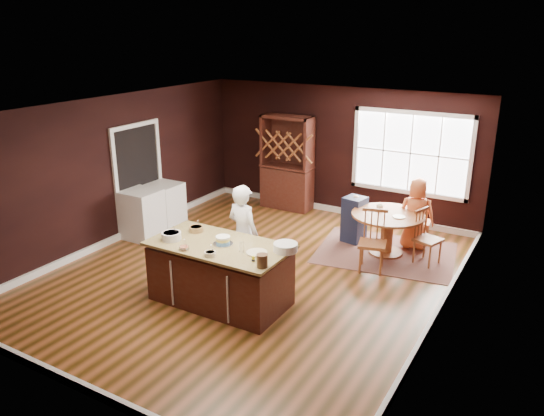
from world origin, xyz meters
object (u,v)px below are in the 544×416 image
at_px(seated_woman, 416,214).
at_px(toddler, 356,199).
at_px(chair_north, 420,220).
at_px(layer_cake, 223,240).
at_px(dining_table, 388,225).
at_px(chair_south, 372,241).
at_px(baker, 243,234).
at_px(high_chair, 354,219).
at_px(hutch, 287,163).
at_px(washer, 142,214).
at_px(kitchen_island, 220,274).
at_px(chair_east, 428,237).
at_px(dryer, 165,206).

relative_size(seated_woman, toddler, 5.07).
bearing_deg(chair_north, layer_cake, 56.93).
distance_m(dining_table, chair_south, 0.80).
xyz_separation_m(dining_table, baker, (-1.60, -2.18, 0.27)).
bearing_deg(high_chair, chair_south, -45.14).
bearing_deg(hutch, high_chair, -28.44).
height_order(dining_table, washer, washer).
bearing_deg(chair_north, toddler, 15.42).
relative_size(kitchen_island, washer, 2.16).
relative_size(baker, seated_woman, 1.21).
relative_size(kitchen_island, baker, 1.27).
height_order(hutch, washer, hutch).
xyz_separation_m(kitchen_island, washer, (-2.74, 1.30, 0.03)).
bearing_deg(baker, chair_south, -128.96).
bearing_deg(chair_east, seated_woman, 53.06).
relative_size(kitchen_island, high_chair, 2.23).
distance_m(high_chair, toddler, 0.38).
distance_m(high_chair, hutch, 2.38).
relative_size(baker, toddler, 6.15).
relative_size(seated_woman, washer, 1.41).
xyz_separation_m(dining_table, chair_south, (0.01, -0.80, -0.01)).
distance_m(dining_table, hutch, 3.09).
relative_size(dining_table, hutch, 0.62).
bearing_deg(seated_woman, chair_north, -103.87).
bearing_deg(chair_east, kitchen_island, 160.10).
bearing_deg(seated_woman, high_chair, 1.11).
bearing_deg(chair_south, high_chair, 110.74).
distance_m(baker, washer, 2.75).
bearing_deg(chair_east, dryer, 118.96).
xyz_separation_m(toddler, dryer, (-3.52, -1.32, -0.36)).
xyz_separation_m(toddler, washer, (-3.52, -1.96, -0.34)).
distance_m(layer_cake, washer, 3.11).
bearing_deg(high_chair, chair_east, -2.01).
relative_size(seated_woman, hutch, 0.64).
distance_m(chair_north, toddler, 1.25).
relative_size(dining_table, toddler, 4.91).
bearing_deg(hutch, seated_woman, -15.09).
bearing_deg(chair_east, toddler, 93.12).
distance_m(baker, high_chair, 2.59).
bearing_deg(dryer, washer, -90.00).
height_order(kitchen_island, high_chair, kitchen_island).
relative_size(kitchen_island, dining_table, 1.59).
distance_m(chair_east, dryer, 5.09).
bearing_deg(kitchen_island, high_chair, 75.38).
bearing_deg(washer, dining_table, 20.66).
bearing_deg(toddler, baker, -108.62).
bearing_deg(layer_cake, kitchen_island, -153.66).
bearing_deg(washer, hutch, 62.56).
distance_m(dining_table, washer, 4.57).
xyz_separation_m(kitchen_island, hutch, (-1.21, 4.24, 0.59)).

